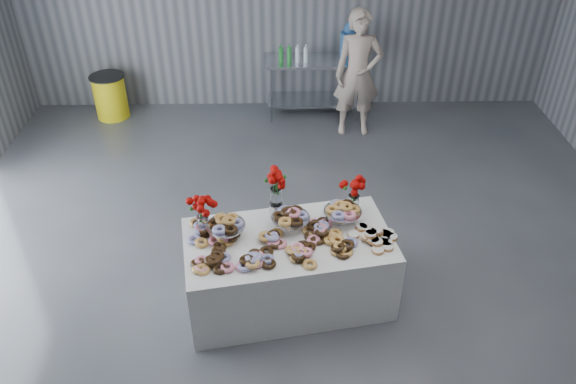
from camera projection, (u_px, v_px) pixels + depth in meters
The scene contains 16 objects.
ground at pixel (299, 311), 5.41m from camera, with size 9.00×9.00×0.00m, color #3C3F44.
room_walls at pixel (264, 43), 3.94m from camera, with size 8.04×9.04×4.02m.
display_table at pixel (288, 269), 5.34m from camera, with size 1.90×1.00×0.75m, color white.
prep_table at pixel (314, 77), 8.41m from camera, with size 1.50×0.60×0.90m.
donut_mounds at pixel (289, 239), 5.06m from camera, with size 1.80×0.80×0.09m, color gold, non-canonical shape.
cake_stand_left at pixel (226, 224), 5.08m from camera, with size 0.36×0.36×0.17m.
cake_stand_mid at pixel (291, 216), 5.17m from camera, with size 0.36×0.36×0.17m.
cake_stand_right at pixel (343, 210), 5.25m from camera, with size 0.36×0.36×0.17m.
danish_pile at pixel (373, 234), 5.09m from camera, with size 0.48×0.48×0.11m, color white, non-canonical shape.
bouquet_left at pixel (201, 206), 5.04m from camera, with size 0.26×0.26×0.42m.
bouquet_right at pixel (355, 186), 5.31m from camera, with size 0.26×0.26×0.42m.
bouquet_center at pixel (276, 184), 5.18m from camera, with size 0.26×0.26×0.57m.
water_jug at pixel (350, 43), 8.11m from camera, with size 0.28×0.28×0.55m.
drink_bottles at pixel (293, 53), 8.08m from camera, with size 0.54×0.08×0.27m, color #268C33, non-canonical shape.
person at pixel (358, 74), 7.81m from camera, with size 0.66×0.43×1.80m, color #CC8C93.
trash_barrel at pixel (110, 96), 8.52m from camera, with size 0.52×0.52×0.67m.
Camera 1 is at (-0.18, -3.75, 4.05)m, focal length 35.00 mm.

